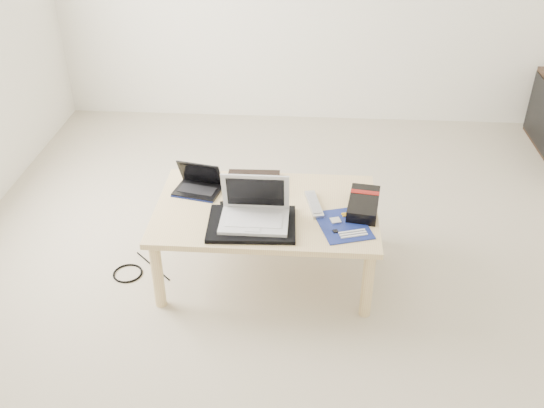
# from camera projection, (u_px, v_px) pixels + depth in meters

# --- Properties ---
(ground) EXTENTS (4.00, 4.00, 0.00)m
(ground) POSITION_uv_depth(u_px,v_px,m) (317.00, 276.00, 3.19)
(ground) COLOR #BBAC97
(ground) RESTS_ON ground
(coffee_table) EXTENTS (1.10, 0.70, 0.40)m
(coffee_table) POSITION_uv_depth(u_px,v_px,m) (266.00, 215.00, 3.03)
(coffee_table) COLOR #DDC785
(coffee_table) RESTS_ON ground
(book) EXTENTS (0.28, 0.24, 0.03)m
(book) POSITION_uv_depth(u_px,v_px,m) (253.00, 183.00, 3.18)
(book) COLOR black
(book) RESTS_ON coffee_table
(netbook) EXTENTS (0.26, 0.21, 0.16)m
(netbook) POSITION_uv_depth(u_px,v_px,m) (198.00, 185.00, 3.12)
(netbook) COLOR black
(netbook) RESTS_ON coffee_table
(tablet) EXTENTS (0.29, 0.25, 0.01)m
(tablet) POSITION_uv_depth(u_px,v_px,m) (247.00, 208.00, 2.99)
(tablet) COLOR black
(tablet) RESTS_ON coffee_table
(remote) EXTENTS (0.10, 0.24, 0.02)m
(remote) POSITION_uv_depth(u_px,v_px,m) (314.00, 204.00, 3.01)
(remote) COLOR #B5B5BA
(remote) RESTS_ON coffee_table
(neoprene_sleeve) EXTENTS (0.43, 0.32, 0.02)m
(neoprene_sleeve) POSITION_uv_depth(u_px,v_px,m) (252.00, 224.00, 2.87)
(neoprene_sleeve) COLOR black
(neoprene_sleeve) RESTS_ON coffee_table
(white_laptop) EXTENTS (0.32, 0.23, 0.23)m
(white_laptop) POSITION_uv_depth(u_px,v_px,m) (255.00, 211.00, 2.86)
(white_laptop) COLOR silver
(white_laptop) RESTS_ON neoprene_sleeve
(motherboard) EXTENTS (0.29, 0.33, 0.01)m
(motherboard) POSITION_uv_depth(u_px,v_px,m) (344.00, 225.00, 2.87)
(motherboard) COLOR navy
(motherboard) RESTS_ON coffee_table
(gpu_box) EXTENTS (0.18, 0.30, 0.06)m
(gpu_box) POSITION_uv_depth(u_px,v_px,m) (363.00, 204.00, 2.98)
(gpu_box) COLOR black
(gpu_box) RESTS_ON coffee_table
(cable_coil) EXTENTS (0.11, 0.11, 0.01)m
(cable_coil) POSITION_uv_depth(u_px,v_px,m) (248.00, 216.00, 2.93)
(cable_coil) COLOR black
(cable_coil) RESTS_ON coffee_table
(floor_cable_coil) EXTENTS (0.20, 0.20, 0.01)m
(floor_cable_coil) POSITION_uv_depth(u_px,v_px,m) (128.00, 273.00, 3.19)
(floor_cable_coil) COLOR black
(floor_cable_coil) RESTS_ON ground
(floor_cable_trail) EXTENTS (0.23, 0.23, 0.01)m
(floor_cable_trail) POSITION_uv_depth(u_px,v_px,m) (153.00, 266.00, 3.25)
(floor_cable_trail) COLOR black
(floor_cable_trail) RESTS_ON ground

